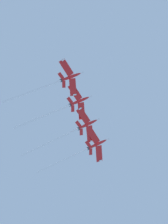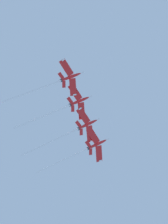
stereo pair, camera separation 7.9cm
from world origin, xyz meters
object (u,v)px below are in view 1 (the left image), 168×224
Objects in this scene: jet_inner_left at (75,130)px; jet_centre at (64,107)px; jet_far_left at (87,149)px; jet_inner_right at (55,83)px.

jet_inner_left is 13.36m from jet_centre.
jet_far_left reaches higher than jet_inner_left.
jet_inner_right is (-4.57, -12.82, -1.02)m from jet_centre.
jet_far_left is 39.26m from jet_inner_right.
jet_centre is at bearing 70.39° from jet_inner_right.
jet_far_left is 0.97× the size of jet_inner_left.
jet_inner_right is at bearing -112.78° from jet_inner_left.
jet_centre is at bearing -119.25° from jet_far_left.
jet_far_left is 12.48m from jet_inner_left.
jet_far_left is 25.74m from jet_centre.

